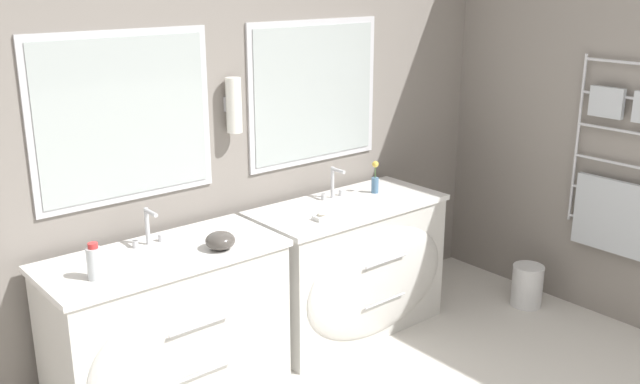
{
  "coord_description": "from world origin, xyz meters",
  "views": [
    {
      "loc": [
        -2.14,
        -1.05,
        2.09
      ],
      "look_at": [
        0.02,
        1.55,
        1.05
      ],
      "focal_mm": 40.0,
      "sensor_mm": 36.0,
      "label": 1
    }
  ],
  "objects": [
    {
      "name": "vanity_right",
      "position": [
        0.53,
        1.86,
        0.4
      ],
      "size": [
        1.18,
        0.61,
        0.8
      ],
      "color": "silver",
      "rests_on": "ground_plane"
    },
    {
      "name": "wall_back",
      "position": [
        -0.0,
        2.25,
        1.3
      ],
      "size": [
        5.38,
        0.17,
        2.6
      ],
      "color": "gray",
      "rests_on": "ground_plane"
    },
    {
      "name": "wall_right",
      "position": [
        1.92,
        1.0,
        1.29
      ],
      "size": [
        0.13,
        4.33,
        2.6
      ],
      "color": "gray",
      "rests_on": "ground_plane"
    },
    {
      "name": "waste_bin",
      "position": [
        1.63,
        1.36,
        0.14
      ],
      "size": [
        0.2,
        0.2,
        0.28
      ],
      "color": "silver",
      "rests_on": "ground_plane"
    },
    {
      "name": "soap_dish",
      "position": [
        0.22,
        1.77,
        0.82
      ],
      "size": [
        0.1,
        0.07,
        0.04
      ],
      "color": "white",
      "rests_on": "vanity_right"
    },
    {
      "name": "flower_vase",
      "position": [
        0.79,
        1.95,
        0.88
      ],
      "size": [
        0.04,
        0.04,
        0.2
      ],
      "color": "teal",
      "rests_on": "vanity_right"
    },
    {
      "name": "faucet_left",
      "position": [
        -0.68,
        2.03,
        0.89
      ],
      "size": [
        0.17,
        0.12,
        0.19
      ],
      "color": "silver",
      "rests_on": "vanity_left"
    },
    {
      "name": "vanity_left",
      "position": [
        -0.68,
        1.86,
        0.4
      ],
      "size": [
        1.18,
        0.61,
        0.8
      ],
      "color": "silver",
      "rests_on": "ground_plane"
    },
    {
      "name": "amenity_bowl",
      "position": [
        -0.44,
        1.76,
        0.84
      ],
      "size": [
        0.15,
        0.15,
        0.09
      ],
      "color": "#4C4742",
      "rests_on": "vanity_left"
    },
    {
      "name": "toiletry_bottle",
      "position": [
        -1.05,
        1.81,
        0.88
      ],
      "size": [
        0.07,
        0.07,
        0.17
      ],
      "color": "silver",
      "rests_on": "vanity_left"
    },
    {
      "name": "faucet_right",
      "position": [
        0.53,
        2.03,
        0.89
      ],
      "size": [
        0.17,
        0.12,
        0.19
      ],
      "color": "silver",
      "rests_on": "vanity_right"
    }
  ]
}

